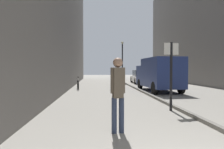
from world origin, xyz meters
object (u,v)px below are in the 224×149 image
parked_car (141,77)px  lamp_post (122,59)px  street_sign_post (171,70)px  delivery_van (159,74)px  bicycle_leaning (78,84)px  pedestrian_main_foreground (118,90)px

parked_car → lamp_post: 2.99m
street_sign_post → lamp_post: lamp_post is taller
delivery_van → bicycle_leaning: bearing=158.7°
pedestrian_main_foreground → delivery_van: (3.93, 9.21, 0.18)m
street_sign_post → bicycle_leaning: 9.66m
bicycle_leaning → pedestrian_main_foreground: bearing=-88.0°
pedestrian_main_foreground → delivery_van: delivery_van is taller
delivery_van → street_sign_post: street_sign_post is taller
bicycle_leaning → street_sign_post: bearing=-71.5°
delivery_van → parked_car: size_ratio=1.18×
parked_car → lamp_post: (-1.91, 1.13, 2.01)m
delivery_van → parked_car: 8.18m
parked_car → pedestrian_main_foreground: bearing=-102.1°
pedestrian_main_foreground → delivery_van: size_ratio=0.37×
parked_car → lamp_post: lamp_post is taller
pedestrian_main_foreground → lamp_post: bearing=-107.0°
lamp_post → bicycle_leaning: lamp_post is taller
lamp_post → delivery_van: bearing=-81.5°
street_sign_post → lamp_post: (0.24, 15.93, 1.18)m
pedestrian_main_foreground → street_sign_post: 3.48m
delivery_van → street_sign_post: size_ratio=1.94×
lamp_post → parked_car: bearing=-30.6°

